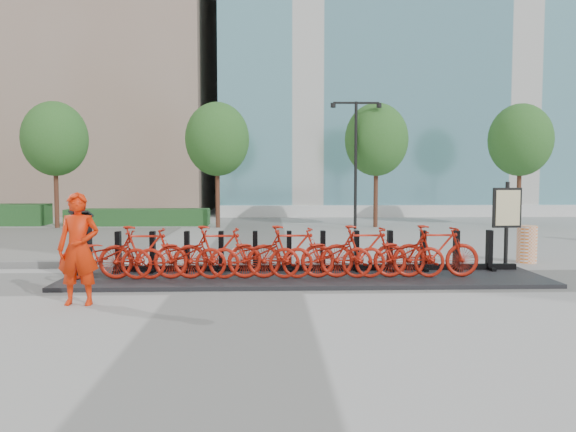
{
  "coord_description": "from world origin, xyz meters",
  "views": [
    {
      "loc": [
        0.55,
        -10.99,
        2.07
      ],
      "look_at": [
        1.0,
        1.5,
        1.2
      ],
      "focal_mm": 35.0,
      "sensor_mm": 36.0,
      "label": 1
    }
  ],
  "objects_px": {
    "bike_0": "(106,255)",
    "kiosk": "(82,243)",
    "worker_red": "(78,249)",
    "map_sign": "(507,211)",
    "construction_barrel": "(527,244)"
  },
  "relations": [
    {
      "from": "bike_0",
      "to": "kiosk",
      "type": "bearing_deg",
      "value": 46.56
    },
    {
      "from": "worker_red",
      "to": "map_sign",
      "type": "height_order",
      "value": "map_sign"
    },
    {
      "from": "kiosk",
      "to": "map_sign",
      "type": "relative_size",
      "value": 0.67
    },
    {
      "from": "worker_red",
      "to": "construction_barrel",
      "type": "bearing_deg",
      "value": 24.34
    },
    {
      "from": "bike_0",
      "to": "kiosk",
      "type": "distance_m",
      "value": 0.93
    },
    {
      "from": "worker_red",
      "to": "bike_0",
      "type": "bearing_deg",
      "value": 93.22
    },
    {
      "from": "bike_0",
      "to": "construction_barrel",
      "type": "bearing_deg",
      "value": -76.26
    },
    {
      "from": "worker_red",
      "to": "construction_barrel",
      "type": "relative_size",
      "value": 2.03
    },
    {
      "from": "map_sign",
      "to": "kiosk",
      "type": "bearing_deg",
      "value": -179.24
    },
    {
      "from": "bike_0",
      "to": "construction_barrel",
      "type": "xyz_separation_m",
      "value": [
        9.4,
        2.3,
        -0.1
      ]
    },
    {
      "from": "bike_0",
      "to": "worker_red",
      "type": "bearing_deg",
      "value": -177.26
    },
    {
      "from": "worker_red",
      "to": "map_sign",
      "type": "distance_m",
      "value": 9.0
    },
    {
      "from": "worker_red",
      "to": "map_sign",
      "type": "xyz_separation_m",
      "value": [
        8.4,
        3.19,
        0.39
      ]
    },
    {
      "from": "kiosk",
      "to": "map_sign",
      "type": "distance_m",
      "value": 9.21
    },
    {
      "from": "kiosk",
      "to": "construction_barrel",
      "type": "relative_size",
      "value": 1.46
    }
  ]
}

